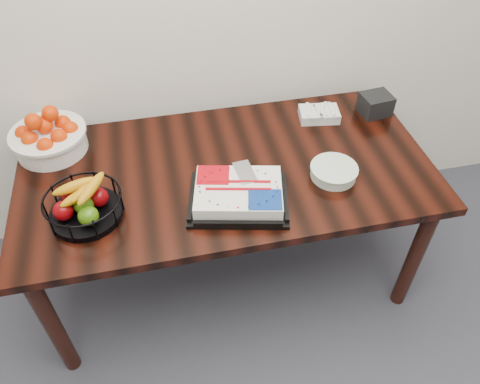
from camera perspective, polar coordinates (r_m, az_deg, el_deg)
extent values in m
cube|color=black|center=(2.06, -1.66, 2.56)|extent=(1.80, 0.90, 0.04)
cylinder|color=black|center=(2.17, -21.91, -14.76)|extent=(0.07, 0.07, 0.71)
cylinder|color=black|center=(2.63, -20.93, -0.95)|extent=(0.07, 0.07, 0.71)
cylinder|color=black|center=(2.36, 20.52, -7.43)|extent=(0.07, 0.07, 0.71)
cylinder|color=black|center=(2.79, 13.75, 4.17)|extent=(0.07, 0.07, 0.71)
cube|color=black|center=(1.90, -0.19, -0.91)|extent=(0.46, 0.39, 0.02)
cube|color=white|center=(1.87, -0.20, -0.08)|extent=(0.39, 0.33, 0.06)
cube|color=#B1030F|center=(1.88, -3.72, 1.59)|extent=(0.15, 0.14, 0.00)
cube|color=navy|center=(1.82, 3.45, -0.36)|extent=(0.15, 0.14, 0.00)
cube|color=silver|center=(1.91, 0.01, 2.51)|extent=(0.08, 0.14, 0.00)
cylinder|color=white|center=(2.28, -22.12, 5.79)|extent=(0.31, 0.31, 0.10)
cylinder|color=white|center=(2.25, -22.43, 6.68)|extent=(0.34, 0.34, 0.01)
cylinder|color=black|center=(1.93, -18.19, -2.50)|extent=(0.28, 0.28, 0.03)
torus|color=black|center=(1.87, -18.75, -0.75)|extent=(0.30, 0.30, 0.01)
cylinder|color=white|center=(2.03, 11.34, 2.37)|extent=(0.19, 0.19, 0.04)
cylinder|color=white|center=(2.02, 11.43, 2.90)|extent=(0.20, 0.20, 0.01)
cube|color=silver|center=(2.35, 9.60, 9.32)|extent=(0.21, 0.15, 0.05)
cube|color=black|center=(2.44, 16.18, 10.24)|extent=(0.16, 0.14, 0.10)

